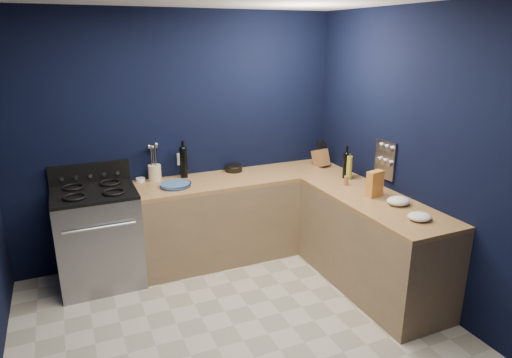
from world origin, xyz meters
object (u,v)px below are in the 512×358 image
gas_range (99,239)px  plate_stack (175,185)px  utensil_crock (155,173)px  knife_block (321,158)px  crouton_bag (375,184)px

gas_range → plate_stack: size_ratio=3.08×
plate_stack → utensil_crock: size_ratio=1.80×
gas_range → knife_block: knife_block is taller
utensil_crock → crouton_bag: (1.78, -1.31, 0.04)m
gas_range → crouton_bag: 2.69m
gas_range → crouton_bag: (2.41, -1.06, 0.56)m
gas_range → plate_stack: bearing=-2.9°
utensil_crock → crouton_bag: 2.21m
knife_block → plate_stack: bearing=169.7°
crouton_bag → knife_block: bearing=73.2°
utensil_crock → gas_range: bearing=-158.5°
plate_stack → knife_block: size_ratio=1.54×
plate_stack → utensil_crock: bearing=116.1°
gas_range → knife_block: bearing=0.5°
gas_range → utensil_crock: utensil_crock is taller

